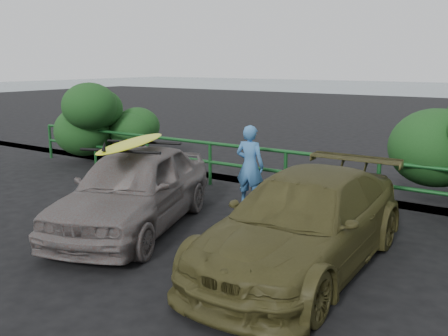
{
  "coord_description": "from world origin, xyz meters",
  "views": [
    {
      "loc": [
        5.81,
        -4.38,
        2.86
      ],
      "look_at": [
        1.05,
        2.58,
        1.07
      ],
      "focal_mm": 40.0,
      "sensor_mm": 36.0,
      "label": 1
    }
  ],
  "objects_px": {
    "olive_vehicle": "(304,222)",
    "man": "(250,166)",
    "sedan": "(134,188)",
    "surfboard": "(132,143)",
    "guardrail": "(246,168)"
  },
  "relations": [
    {
      "from": "olive_vehicle",
      "to": "man",
      "type": "distance_m",
      "value": 3.2
    },
    {
      "from": "olive_vehicle",
      "to": "surfboard",
      "type": "bearing_deg",
      "value": -179.7
    },
    {
      "from": "sedan",
      "to": "surfboard",
      "type": "relative_size",
      "value": 1.75
    },
    {
      "from": "sedan",
      "to": "man",
      "type": "bearing_deg",
      "value": 48.84
    },
    {
      "from": "guardrail",
      "to": "surfboard",
      "type": "relative_size",
      "value": 5.83
    },
    {
      "from": "sedan",
      "to": "man",
      "type": "distance_m",
      "value": 2.52
    },
    {
      "from": "guardrail",
      "to": "olive_vehicle",
      "type": "bearing_deg",
      "value": -47.43
    },
    {
      "from": "man",
      "to": "olive_vehicle",
      "type": "bearing_deg",
      "value": 129.9
    },
    {
      "from": "surfboard",
      "to": "man",
      "type": "bearing_deg",
      "value": 48.84
    },
    {
      "from": "surfboard",
      "to": "sedan",
      "type": "bearing_deg",
      "value": 160.38
    },
    {
      "from": "man",
      "to": "guardrail",
      "type": "bearing_deg",
      "value": -59.66
    },
    {
      "from": "man",
      "to": "surfboard",
      "type": "relative_size",
      "value": 0.69
    },
    {
      "from": "surfboard",
      "to": "olive_vehicle",
      "type": "bearing_deg",
      "value": -17.89
    },
    {
      "from": "olive_vehicle",
      "to": "man",
      "type": "relative_size",
      "value": 2.77
    },
    {
      "from": "olive_vehicle",
      "to": "man",
      "type": "xyz_separation_m",
      "value": [
        -2.26,
        2.25,
        0.16
      ]
    }
  ]
}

